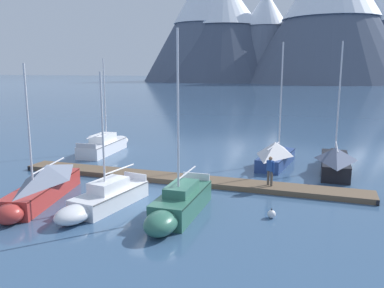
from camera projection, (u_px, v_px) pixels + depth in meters
ground_plane at (158, 202)px, 20.62m from camera, size 700.00×700.00×0.00m
mountain_west_summit at (204, 24)px, 219.07m from camera, size 67.02×67.02×59.56m
mountain_central_massif at (223, 27)px, 218.80m from camera, size 81.00×81.00×56.49m
mountain_shoulder_ridge at (265, 35)px, 211.91m from camera, size 58.50×58.50×47.17m
mountain_east_summit at (332, 10)px, 191.91m from camera, size 84.30×84.30×65.66m
mountain_rear_spur at (376, 24)px, 192.83m from camera, size 68.55×68.55×53.90m
dock at (182, 179)px, 24.35m from camera, size 22.05×2.53×0.30m
sailboat_nearest_berth at (106, 145)px, 33.04m from camera, size 2.17×7.10×7.66m
sailboat_second_berth at (43, 185)px, 20.75m from camera, size 2.88×7.30×7.12m
sailboat_mid_dock_port at (103, 199)px, 19.49m from camera, size 2.50×6.04×6.73m
sailboat_mid_dock_starboard at (178, 204)px, 18.44m from camera, size 1.71×6.08×8.60m
sailboat_far_berth at (277, 154)px, 28.37m from camera, size 2.52×6.43×8.69m
sailboat_outer_slip at (335, 159)px, 26.67m from camera, size 2.03×7.28×8.63m
person_on_dock at (270, 169)px, 22.36m from camera, size 0.48×0.41×1.69m
mooring_buoy_channel_marker at (272, 214)px, 18.39m from camera, size 0.39×0.39×0.47m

